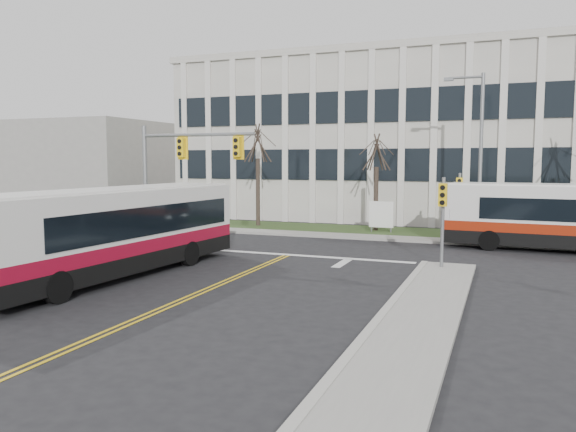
{
  "coord_description": "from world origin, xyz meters",
  "views": [
    {
      "loc": [
        9.55,
        -16.4,
        4.46
      ],
      "look_at": [
        0.49,
        6.9,
        2.0
      ],
      "focal_mm": 35.0,
      "sensor_mm": 36.0,
      "label": 1
    }
  ],
  "objects_px": {
    "directory_sign": "(381,215)",
    "bus_cross": "(576,219)",
    "streetlight": "(478,147)",
    "newspaper_box_red": "(0,276)",
    "bus_main": "(115,234)"
  },
  "relations": [
    {
      "from": "streetlight",
      "to": "directory_sign",
      "type": "bearing_deg",
      "value": 166.77
    },
    {
      "from": "bus_cross",
      "to": "newspaper_box_red",
      "type": "height_order",
      "value": "bus_cross"
    },
    {
      "from": "streetlight",
      "to": "newspaper_box_red",
      "type": "height_order",
      "value": "streetlight"
    },
    {
      "from": "directory_sign",
      "to": "newspaper_box_red",
      "type": "bearing_deg",
      "value": -115.38
    },
    {
      "from": "streetlight",
      "to": "bus_main",
      "type": "xyz_separation_m",
      "value": [
        -12.43,
        -15.12,
        -3.52
      ]
    },
    {
      "from": "newspaper_box_red",
      "to": "bus_main",
      "type": "bearing_deg",
      "value": 48.54
    },
    {
      "from": "streetlight",
      "to": "newspaper_box_red",
      "type": "distance_m",
      "value": 24.02
    },
    {
      "from": "directory_sign",
      "to": "newspaper_box_red",
      "type": "xyz_separation_m",
      "value": [
        -9.3,
        -19.6,
        -0.7
      ]
    },
    {
      "from": "directory_sign",
      "to": "newspaper_box_red",
      "type": "distance_m",
      "value": 21.71
    },
    {
      "from": "directory_sign",
      "to": "newspaper_box_red",
      "type": "height_order",
      "value": "directory_sign"
    },
    {
      "from": "streetlight",
      "to": "bus_main",
      "type": "height_order",
      "value": "streetlight"
    },
    {
      "from": "directory_sign",
      "to": "bus_cross",
      "type": "xyz_separation_m",
      "value": [
        10.31,
        -3.5,
        0.46
      ]
    },
    {
      "from": "bus_main",
      "to": "newspaper_box_red",
      "type": "xyz_separation_m",
      "value": [
        -2.4,
        -3.19,
        -1.2
      ]
    },
    {
      "from": "streetlight",
      "to": "directory_sign",
      "type": "xyz_separation_m",
      "value": [
        -5.53,
        1.3,
        -4.02
      ]
    },
    {
      "from": "streetlight",
      "to": "bus_main",
      "type": "distance_m",
      "value": 19.88
    }
  ]
}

